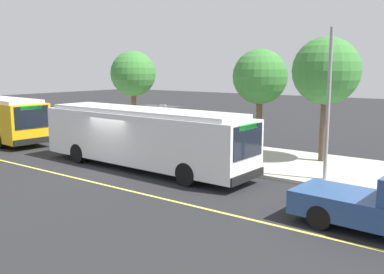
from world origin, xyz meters
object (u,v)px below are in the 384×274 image
(transit_bus_main, at_px, (143,136))
(waiting_bench, at_px, (161,139))
(route_sign_post, at_px, (163,122))
(pedestrian_commuter, at_px, (175,137))

(transit_bus_main, relative_size, waiting_bench, 7.53)
(route_sign_post, height_order, pedestrian_commuter, route_sign_post)
(transit_bus_main, distance_m, waiting_bench, 5.32)
(waiting_bench, bearing_deg, transit_bus_main, -59.22)
(transit_bus_main, relative_size, pedestrian_commuter, 7.13)
(pedestrian_commuter, bearing_deg, waiting_bench, 147.66)
(pedestrian_commuter, bearing_deg, route_sign_post, -150.35)
(transit_bus_main, height_order, pedestrian_commuter, transit_bus_main)
(route_sign_post, xyz_separation_m, pedestrian_commuter, (0.58, 0.33, -0.84))
(transit_bus_main, distance_m, route_sign_post, 2.98)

